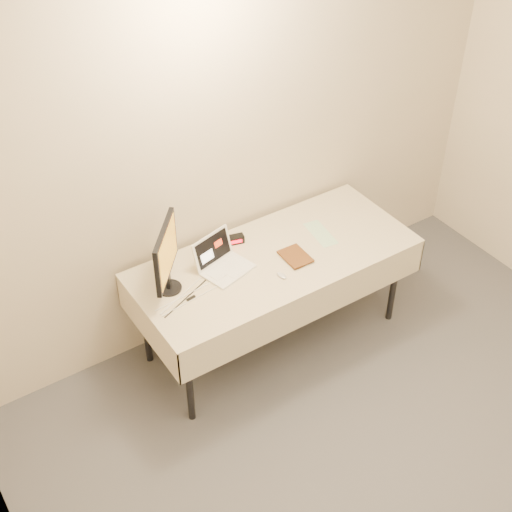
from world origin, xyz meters
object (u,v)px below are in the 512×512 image
table (274,264)px  book (286,249)px  laptop (221,261)px  monitor (166,255)px

table → book: (0.03, -0.08, 0.17)m
laptop → monitor: 0.43m
laptop → monitor: (-0.37, 0.00, 0.21)m
laptop → book: 0.41m
monitor → book: size_ratio=2.17×
table → monitor: monitor is taller
table → laptop: laptop is taller
laptop → monitor: monitor is taller
laptop → book: size_ratio=1.73×
monitor → table: bearing=-57.7°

